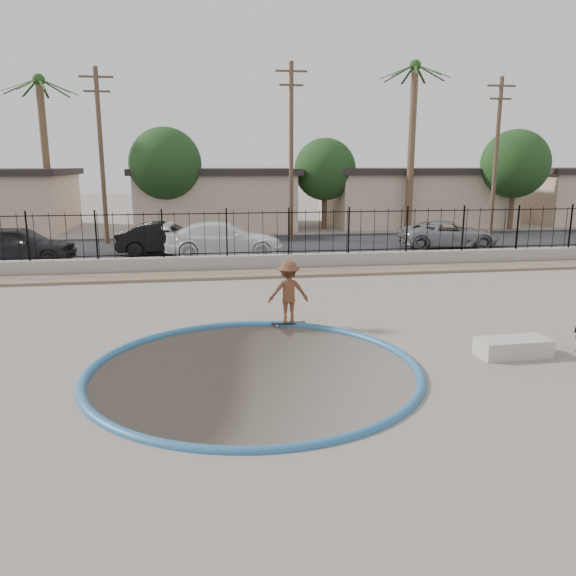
% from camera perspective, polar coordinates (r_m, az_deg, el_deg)
% --- Properties ---
extents(ground, '(120.00, 120.00, 2.20)m').
position_cam_1_polar(ground, '(24.66, -6.29, -0.01)').
color(ground, gray).
rests_on(ground, ground).
extents(bowl_pit, '(6.84, 6.84, 1.80)m').
position_cam_1_polar(bowl_pit, '(11.88, -3.45, -8.33)').
color(bowl_pit, '#494038').
rests_on(bowl_pit, ground).
extents(coping_ring, '(7.04, 7.04, 0.20)m').
position_cam_1_polar(coping_ring, '(11.88, -3.45, -8.33)').
color(coping_ring, '#2B618C').
rests_on(coping_ring, ground).
extents(rock_strip, '(42.00, 1.60, 0.11)m').
position_cam_1_polar(rock_strip, '(21.69, -6.02, 1.38)').
color(rock_strip, '#90785E').
rests_on(rock_strip, ground).
extents(retaining_wall, '(42.00, 0.45, 0.60)m').
position_cam_1_polar(retaining_wall, '(22.72, -6.17, 2.52)').
color(retaining_wall, gray).
rests_on(retaining_wall, ground).
extents(fence, '(40.00, 0.04, 1.80)m').
position_cam_1_polar(fence, '(22.54, -6.24, 5.52)').
color(fence, black).
rests_on(fence, retaining_wall).
extents(street, '(90.00, 8.00, 0.04)m').
position_cam_1_polar(street, '(29.38, -6.80, 4.22)').
color(street, black).
rests_on(street, ground).
extents(house_center, '(10.60, 8.60, 3.90)m').
position_cam_1_polar(house_center, '(38.63, -7.42, 9.10)').
color(house_center, tan).
rests_on(house_center, ground).
extents(house_east, '(12.60, 8.60, 3.90)m').
position_cam_1_polar(house_east, '(41.43, 12.58, 9.14)').
color(house_east, tan).
rests_on(house_east, ground).
extents(palm_mid, '(2.30, 2.30, 9.30)m').
position_cam_1_polar(palm_mid, '(37.24, -23.68, 15.32)').
color(palm_mid, brown).
rests_on(palm_mid, ground).
extents(palm_right, '(2.30, 2.30, 10.30)m').
position_cam_1_polar(palm_right, '(36.58, 12.59, 17.12)').
color(palm_right, brown).
rests_on(palm_right, ground).
extents(utility_pole_left, '(1.70, 0.24, 9.00)m').
position_cam_1_polar(utility_pole_left, '(31.46, -18.44, 12.79)').
color(utility_pole_left, '#473323').
rests_on(utility_pole_left, ground).
extents(utility_pole_mid, '(1.70, 0.24, 9.50)m').
position_cam_1_polar(utility_pole_mid, '(31.46, 0.33, 13.87)').
color(utility_pole_mid, '#473323').
rests_on(utility_pole_mid, ground).
extents(utility_pole_right, '(1.70, 0.24, 9.00)m').
position_cam_1_polar(utility_pole_right, '(35.41, 20.38, 12.56)').
color(utility_pole_right, '#473323').
rests_on(utility_pole_right, ground).
extents(street_tree_left, '(4.32, 4.32, 6.36)m').
position_cam_1_polar(street_tree_left, '(35.11, -12.37, 12.20)').
color(street_tree_left, '#473323').
rests_on(street_tree_left, ground).
extents(street_tree_mid, '(3.96, 3.96, 5.83)m').
position_cam_1_polar(street_tree_mid, '(36.93, 3.77, 11.92)').
color(street_tree_mid, '#473323').
rests_on(street_tree_mid, ground).
extents(street_tree_right, '(4.32, 4.32, 6.36)m').
position_cam_1_polar(street_tree_right, '(39.49, 22.08, 11.60)').
color(street_tree_right, '#473323').
rests_on(street_tree_right, ground).
extents(skater, '(1.08, 0.63, 1.65)m').
position_cam_1_polar(skater, '(14.79, 0.03, -0.76)').
color(skater, brown).
rests_on(skater, ground).
extents(skateboard, '(0.93, 0.32, 0.08)m').
position_cam_1_polar(skateboard, '(14.99, 0.03, -3.59)').
color(skateboard, black).
rests_on(skateboard, ground).
extents(concrete_ledge, '(1.62, 0.75, 0.40)m').
position_cam_1_polar(concrete_ledge, '(13.62, 21.89, -5.60)').
color(concrete_ledge, '#B2AC9E').
rests_on(concrete_ledge, ground).
extents(car_a, '(4.77, 2.23, 1.58)m').
position_cam_1_polar(car_a, '(26.83, -25.66, 4.03)').
color(car_a, black).
rests_on(car_a, street).
extents(car_b, '(4.55, 1.59, 1.50)m').
position_cam_1_polar(car_b, '(26.97, -12.25, 4.93)').
color(car_b, black).
rests_on(car_b, street).
extents(car_c, '(5.55, 2.58, 1.57)m').
position_cam_1_polar(car_c, '(25.98, -6.51, 4.93)').
color(car_c, white).
rests_on(car_c, street).
extents(car_d, '(5.08, 2.68, 1.36)m').
position_cam_1_polar(car_d, '(29.61, 16.01, 5.25)').
color(car_d, gray).
rests_on(car_d, street).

